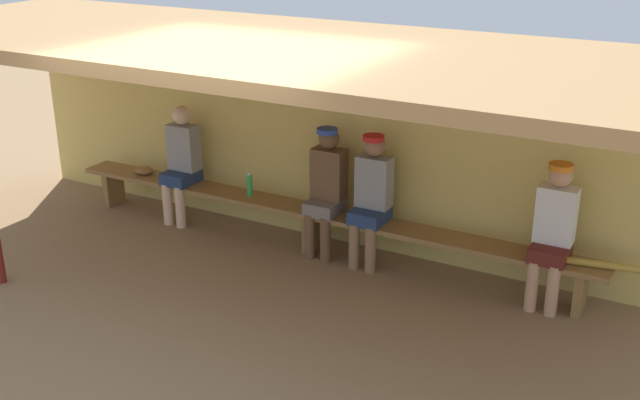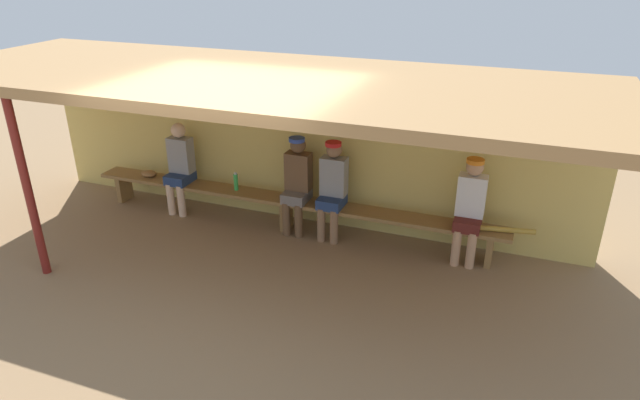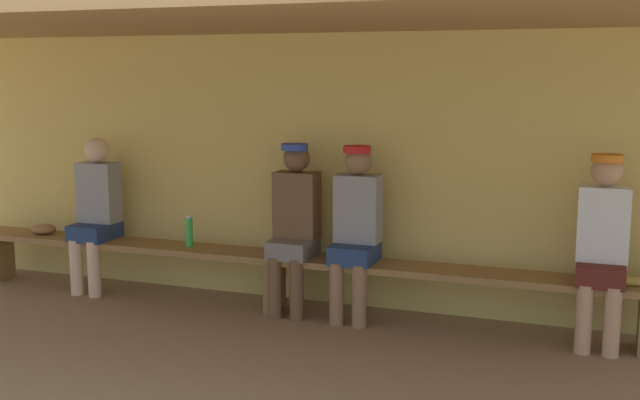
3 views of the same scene
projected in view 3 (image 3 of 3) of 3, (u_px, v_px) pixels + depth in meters
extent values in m
plane|color=#8C6D4C|center=(176.00, 380.00, 4.88)|extent=(24.00, 24.00, 0.00)
cube|color=#D8BC60|center=(295.00, 168.00, 6.56)|extent=(8.00, 0.20, 2.20)
cube|color=#9E7547|center=(220.00, 16.00, 5.17)|extent=(8.00, 2.80, 0.12)
cube|color=olive|center=(274.00, 257.00, 6.25)|extent=(6.00, 0.36, 0.05)
cube|color=olive|center=(0.00, 257.00, 7.22)|extent=(0.08, 0.29, 0.41)
cube|color=olive|center=(275.00, 285.00, 6.29)|extent=(0.08, 0.29, 0.41)
cube|color=#591E19|center=(601.00, 273.00, 5.38)|extent=(0.32, 0.40, 0.14)
cylinder|color=tan|center=(584.00, 319.00, 5.31)|extent=(0.11, 0.11, 0.48)
cylinder|color=tan|center=(612.00, 322.00, 5.25)|extent=(0.11, 0.11, 0.48)
cube|color=white|center=(604.00, 224.00, 5.40)|extent=(0.34, 0.20, 0.52)
sphere|color=tan|center=(607.00, 171.00, 5.34)|extent=(0.21, 0.21, 0.21)
cylinder|color=orange|center=(608.00, 158.00, 5.29)|extent=(0.21, 0.21, 0.05)
cube|color=navy|center=(355.00, 253.00, 5.99)|extent=(0.32, 0.40, 0.14)
cylinder|color=#8C6647|center=(337.00, 294.00, 5.91)|extent=(0.11, 0.11, 0.48)
cylinder|color=#8C6647|center=(359.00, 296.00, 5.85)|extent=(0.11, 0.11, 0.48)
cube|color=gray|center=(358.00, 209.00, 6.01)|extent=(0.34, 0.20, 0.52)
sphere|color=#8C6647|center=(359.00, 161.00, 5.95)|extent=(0.21, 0.21, 0.21)
cylinder|color=red|center=(357.00, 149.00, 5.89)|extent=(0.21, 0.21, 0.05)
cube|color=navy|center=(95.00, 231.00, 6.79)|extent=(0.32, 0.40, 0.14)
cylinder|color=beige|center=(76.00, 267.00, 6.72)|extent=(0.11, 0.11, 0.48)
cylinder|color=beige|center=(94.00, 269.00, 6.65)|extent=(0.11, 0.11, 0.48)
cube|color=gray|center=(99.00, 192.00, 6.81)|extent=(0.34, 0.20, 0.52)
sphere|color=beige|center=(97.00, 150.00, 6.75)|extent=(0.21, 0.21, 0.21)
cube|color=slate|center=(293.00, 248.00, 6.16)|extent=(0.32, 0.40, 0.14)
cylinder|color=brown|center=(275.00, 288.00, 6.09)|extent=(0.11, 0.11, 0.48)
cylinder|color=brown|center=(296.00, 290.00, 6.03)|extent=(0.11, 0.11, 0.48)
cube|color=brown|center=(297.00, 205.00, 6.18)|extent=(0.34, 0.20, 0.52)
sphere|color=brown|center=(297.00, 158.00, 6.12)|extent=(0.21, 0.21, 0.21)
cylinder|color=#2D47A5|center=(295.00, 147.00, 6.07)|extent=(0.21, 0.21, 0.05)
cylinder|color=green|center=(189.00, 232.00, 6.50)|extent=(0.06, 0.06, 0.24)
cylinder|color=white|center=(189.00, 217.00, 6.48)|extent=(0.04, 0.04, 0.02)
ellipsoid|color=olive|center=(43.00, 229.00, 7.01)|extent=(0.26, 0.20, 0.09)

